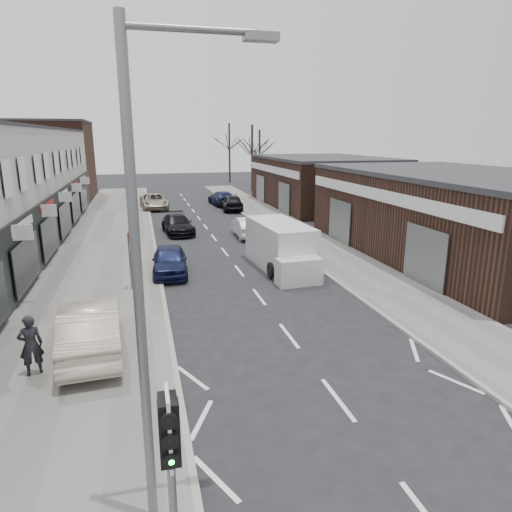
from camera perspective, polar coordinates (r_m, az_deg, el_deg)
ground at (r=10.96m, az=14.79°, el=-22.35°), size 160.00×160.00×0.00m
pavement_left at (r=30.31m, az=-17.99°, el=1.62°), size 5.50×64.00×0.12m
pavement_right at (r=31.95m, az=4.96°, el=2.93°), size 3.50×64.00×0.12m
brick_block_far at (r=53.35m, az=-24.27°, el=10.67°), size 8.00×10.00×8.00m
right_unit_near at (r=27.81m, az=23.98°, el=4.56°), size 10.00×18.00×4.50m
right_unit_far at (r=45.11m, az=8.21°, el=9.06°), size 10.00×16.00×4.50m
tree_far_a at (r=57.54m, az=-0.47°, el=8.13°), size 3.60×3.60×8.00m
tree_far_b at (r=63.93m, az=0.44°, el=8.78°), size 3.60×3.60×7.50m
tree_far_c at (r=69.10m, az=-3.28°, el=9.20°), size 3.60×3.60×8.50m
traffic_light at (r=6.87m, az=-10.72°, el=-22.19°), size 0.28×0.60×3.10m
street_lamp at (r=7.00m, az=-13.25°, el=-1.42°), size 2.23×0.22×8.00m
warning_sign at (r=20.01m, az=-15.54°, el=1.66°), size 0.12×0.80×2.70m
white_van at (r=23.15m, az=3.15°, el=1.11°), size 2.45×6.13×2.34m
sedan_on_pavement at (r=14.84m, az=-19.97°, el=-8.45°), size 2.02×4.92×1.58m
pedestrian at (r=14.16m, az=-26.34°, el=-9.93°), size 0.73×0.58×1.73m
parked_car_left_a at (r=22.62m, az=-10.75°, el=-0.52°), size 1.88×4.17×1.39m
parked_car_left_b at (r=32.20m, az=-9.76°, el=3.94°), size 2.21×4.63×1.30m
parked_car_left_c at (r=43.93m, az=-12.63°, el=6.68°), size 2.65×5.19×1.40m
parked_car_right_a at (r=30.72m, az=-1.21°, el=3.68°), size 1.51×4.12×1.35m
parked_car_right_b at (r=42.01m, az=-3.08°, el=6.72°), size 2.00×4.47×1.49m
parked_car_right_c at (r=45.42m, az=-4.29°, el=7.23°), size 2.34×4.91×1.38m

